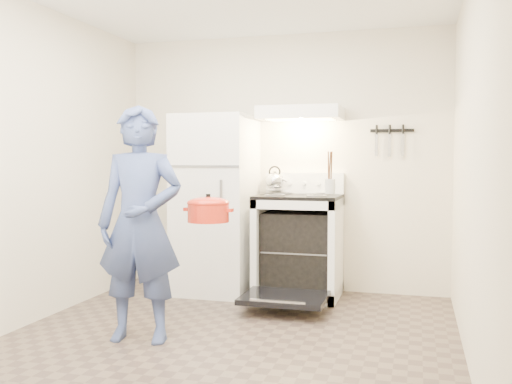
# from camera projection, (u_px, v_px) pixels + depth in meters

# --- Properties ---
(floor) EXTENTS (3.60, 3.60, 0.00)m
(floor) POSITION_uv_depth(u_px,v_px,m) (224.00, 343.00, 3.98)
(floor) COLOR brown
(floor) RESTS_ON ground
(back_wall) EXTENTS (3.20, 0.02, 2.50)m
(back_wall) POSITION_uv_depth(u_px,v_px,m) (283.00, 163.00, 5.64)
(back_wall) COLOR beige
(back_wall) RESTS_ON ground
(refrigerator) EXTENTS (0.70, 0.70, 1.70)m
(refrigerator) POSITION_uv_depth(u_px,v_px,m) (216.00, 204.00, 5.48)
(refrigerator) COLOR white
(refrigerator) RESTS_ON floor
(stove_body) EXTENTS (0.76, 0.65, 0.92)m
(stove_body) POSITION_uv_depth(u_px,v_px,m) (299.00, 248.00, 5.31)
(stove_body) COLOR white
(stove_body) RESTS_ON floor
(cooktop) EXTENTS (0.76, 0.65, 0.03)m
(cooktop) POSITION_uv_depth(u_px,v_px,m) (299.00, 197.00, 5.28)
(cooktop) COLOR black
(cooktop) RESTS_ON stove_body
(backsplash) EXTENTS (0.76, 0.07, 0.20)m
(backsplash) POSITION_uv_depth(u_px,v_px,m) (305.00, 183.00, 5.55)
(backsplash) COLOR white
(backsplash) RESTS_ON cooktop
(oven_door) EXTENTS (0.70, 0.54, 0.04)m
(oven_door) POSITION_uv_depth(u_px,v_px,m) (284.00, 298.00, 4.75)
(oven_door) COLOR black
(oven_door) RESTS_ON floor
(oven_rack) EXTENTS (0.60, 0.52, 0.01)m
(oven_rack) POSITION_uv_depth(u_px,v_px,m) (299.00, 250.00, 5.31)
(oven_rack) COLOR slate
(oven_rack) RESTS_ON stove_body
(range_hood) EXTENTS (0.76, 0.50, 0.12)m
(range_hood) POSITION_uv_depth(u_px,v_px,m) (301.00, 113.00, 5.31)
(range_hood) COLOR white
(range_hood) RESTS_ON back_wall
(knife_strip) EXTENTS (0.40, 0.02, 0.03)m
(knife_strip) POSITION_uv_depth(u_px,v_px,m) (392.00, 131.00, 5.32)
(knife_strip) COLOR black
(knife_strip) RESTS_ON back_wall
(pizza_stone) EXTENTS (0.34, 0.34, 0.02)m
(pizza_stone) POSITION_uv_depth(u_px,v_px,m) (290.00, 248.00, 5.29)
(pizza_stone) COLOR #826049
(pizza_stone) RESTS_ON oven_rack
(tea_kettle) EXTENTS (0.22, 0.18, 0.27)m
(tea_kettle) POSITION_uv_depth(u_px,v_px,m) (275.00, 180.00, 5.54)
(tea_kettle) COLOR #B5B6BA
(tea_kettle) RESTS_ON cooktop
(utensil_jar) EXTENTS (0.11, 0.11, 0.13)m
(utensil_jar) POSITION_uv_depth(u_px,v_px,m) (330.00, 186.00, 4.97)
(utensil_jar) COLOR silver
(utensil_jar) RESTS_ON cooktop
(person) EXTENTS (0.66, 0.48, 1.65)m
(person) POSITION_uv_depth(u_px,v_px,m) (140.00, 224.00, 4.00)
(person) COLOR navy
(person) RESTS_ON floor
(dutch_oven) EXTENTS (0.38, 0.31, 0.24)m
(dutch_oven) POSITION_uv_depth(u_px,v_px,m) (208.00, 212.00, 4.20)
(dutch_oven) COLOR red
(dutch_oven) RESTS_ON person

